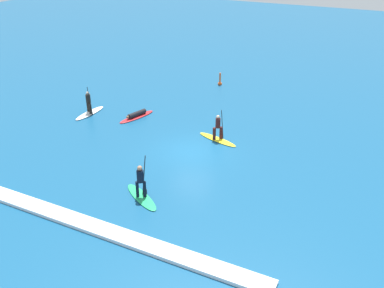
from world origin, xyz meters
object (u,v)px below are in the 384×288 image
Objects in this scene: surfer_on_yellow_board at (218,134)px; surfer_on_white_board at (89,109)px; marker_buoy at (220,82)px; surfer_on_green_board at (141,189)px; surfer_on_red_board at (137,115)px.

surfer_on_white_board is at bearing -161.85° from surfer_on_yellow_board.
surfer_on_white_board is at bearing -120.06° from marker_buoy.
surfer_on_white_board is (-9.49, 7.71, -0.13)m from surfer_on_green_board.
surfer_on_white_board reaches higher than surfer_on_red_board.
surfer_on_white_board is 12.06m from marker_buoy.
surfer_on_red_board is (-5.98, 8.68, -0.38)m from surfer_on_green_board.
surfer_on_green_board is 0.88× the size of surfer_on_red_board.
surfer_on_green_board is at bearing 49.60° from surfer_on_red_board.
surfer_on_green_board is 2.43× the size of marker_buoy.
surfer_on_white_board is at bearing -59.42° from surfer_on_red_board.
surfer_on_white_board is 2.61× the size of marker_buoy.
marker_buoy is at bearing 150.78° from surfer_on_white_board.
surfer_on_white_board reaches higher than surfer_on_yellow_board.
surfer_on_yellow_board is at bearing 91.77° from surfer_on_white_board.
surfer_on_white_board is at bearing -8.34° from surfer_on_green_board.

